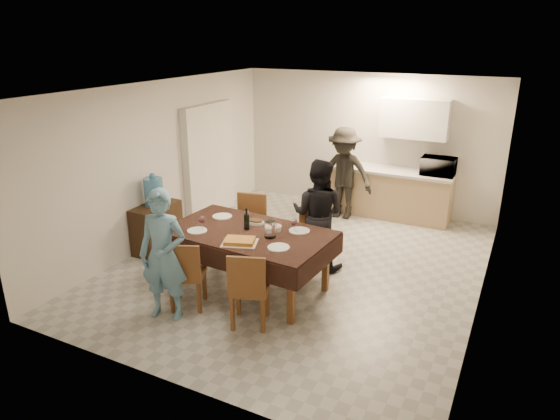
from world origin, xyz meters
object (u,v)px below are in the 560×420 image
(water_jug, at_px, (154,192))
(water_pitcher, at_px, (270,229))
(wine_bottle, at_px, (247,219))
(savoury_tart, at_px, (240,241))
(dining_table, at_px, (248,234))
(microwave, at_px, (439,166))
(person_near, at_px, (163,255))
(person_kitchen, at_px, (344,173))
(console, at_px, (157,228))
(person_far, at_px, (318,214))

(water_jug, relative_size, water_pitcher, 2.00)
(water_jug, xyz_separation_m, wine_bottle, (1.89, -0.40, 0.01))
(savoury_tart, bearing_deg, dining_table, 104.74)
(wine_bottle, bearing_deg, microwave, 63.30)
(savoury_tart, height_order, person_near, person_near)
(dining_table, distance_m, person_kitchen, 3.20)
(console, bearing_deg, savoury_tart, -22.02)
(water_jug, relative_size, person_far, 0.27)
(water_jug, height_order, microwave, microwave)
(wine_bottle, height_order, microwave, microwave)
(microwave, xyz_separation_m, person_near, (-2.31, -4.69, -0.26))
(console, distance_m, water_jug, 0.60)
(console, height_order, person_kitchen, person_kitchen)
(water_jug, height_order, person_near, person_near)
(savoury_tart, bearing_deg, person_far, 72.53)
(water_jug, distance_m, wine_bottle, 1.93)
(person_kitchen, bearing_deg, person_far, -79.75)
(wine_bottle, bearing_deg, person_near, -114.44)
(dining_table, distance_m, person_near, 1.19)
(console, xyz_separation_m, person_kitchen, (2.11, 2.75, 0.47))
(wine_bottle, relative_size, water_pitcher, 1.35)
(savoury_tart, distance_m, person_kitchen, 3.57)
(microwave, bearing_deg, savoury_tart, 67.61)
(wine_bottle, xyz_separation_m, savoury_tart, (0.15, -0.43, -0.12))
(dining_table, bearing_deg, microwave, 68.11)
(wine_bottle, bearing_deg, console, 168.17)
(water_jug, xyz_separation_m, person_kitchen, (2.11, 2.75, -0.12))
(console, bearing_deg, person_kitchen, 52.52)
(wine_bottle, xyz_separation_m, person_far, (0.60, 1.00, -0.17))
(dining_table, height_order, water_pitcher, water_pitcher)
(wine_bottle, height_order, person_near, person_near)
(savoury_tart, height_order, person_far, person_far)
(console, distance_m, person_far, 2.60)
(dining_table, xyz_separation_m, person_near, (-0.55, -1.05, 0.01))
(water_pitcher, relative_size, person_far, 0.13)
(microwave, xyz_separation_m, person_far, (-1.21, -2.59, -0.25))
(person_near, relative_size, person_kitchen, 0.95)
(dining_table, relative_size, water_pitcher, 10.15)
(microwave, height_order, person_near, person_near)
(water_pitcher, distance_m, person_far, 1.13)
(console, height_order, water_pitcher, water_pitcher)
(wine_bottle, height_order, person_kitchen, person_kitchen)
(wine_bottle, xyz_separation_m, person_kitchen, (0.21, 3.14, -0.13))
(person_near, bearing_deg, water_pitcher, 33.40)
(water_jug, distance_m, microwave, 4.89)
(water_jug, height_order, water_pitcher, water_jug)
(person_far, bearing_deg, console, 9.72)
(water_pitcher, bearing_deg, person_far, 79.70)
(savoury_tart, relative_size, microwave, 0.74)
(savoury_tart, bearing_deg, person_kitchen, 89.00)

